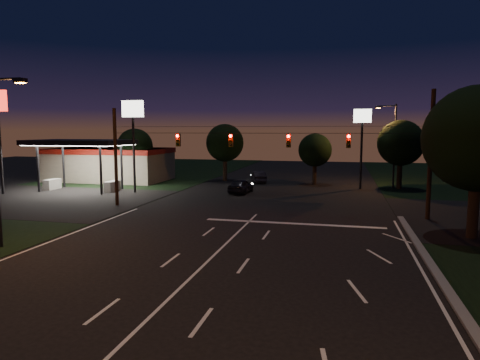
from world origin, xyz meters
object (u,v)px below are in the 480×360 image
(utility_pole_right, at_px, (427,220))
(car_oncoming_a, at_px, (241,186))
(car_oncoming_b, at_px, (258,177))
(tree_right_near, at_px, (477,140))

(utility_pole_right, bearing_deg, car_oncoming_a, 149.33)
(utility_pole_right, relative_size, car_oncoming_a, 2.16)
(utility_pole_right, bearing_deg, car_oncoming_b, 130.54)
(utility_pole_right, relative_size, tree_right_near, 1.03)
(car_oncoming_a, bearing_deg, tree_right_near, 144.77)
(car_oncoming_a, xyz_separation_m, car_oncoming_b, (0.03, 8.99, -0.04))
(utility_pole_right, height_order, car_oncoming_b, utility_pole_right)
(utility_pole_right, xyz_separation_m, car_oncoming_b, (-15.63, 18.28, 0.67))
(utility_pole_right, xyz_separation_m, car_oncoming_a, (-15.66, 9.29, 0.71))
(tree_right_near, relative_size, car_oncoming_b, 2.16)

